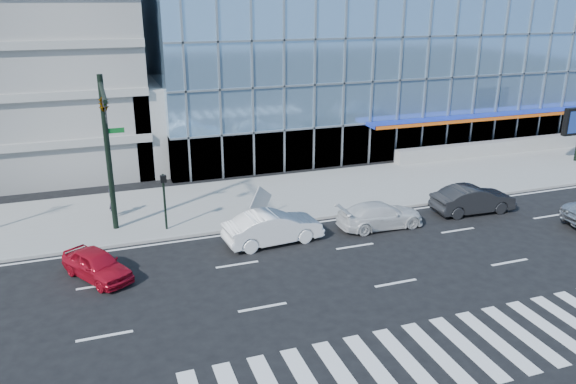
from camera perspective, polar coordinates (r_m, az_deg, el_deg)
name	(u,v)px	position (r m, az deg, el deg)	size (l,w,h in m)	color
ground	(355,246)	(28.03, 6.82, -5.50)	(160.00, 160.00, 0.00)	black
sidewalk	(298,194)	(34.81, 1.05, -0.23)	(120.00, 8.00, 0.15)	gray
theatre_building	(371,44)	(55.18, 8.43, 14.68)	(42.00, 26.00, 15.00)	#7FABD4
ramp_block	(173,123)	(42.00, -11.56, 6.92)	(6.00, 8.00, 6.00)	gray
retaining_wall	(560,141)	(50.63, 25.92, 4.70)	(30.00, 0.80, 1.00)	gray
traffic_signal	(105,121)	(27.85, -18.08, 6.90)	(1.14, 5.74, 8.00)	black
ped_signal_post	(164,193)	(29.42, -12.47, -0.13)	(0.30, 0.33, 3.00)	black
white_suv	(380,215)	(30.25, 9.36, -2.33)	(1.92, 4.71, 1.37)	silver
white_sedan	(273,227)	(27.95, -1.52, -3.61)	(1.73, 4.95, 1.63)	white
dark_sedan	(473,199)	(33.53, 18.27, -0.72)	(1.66, 4.76, 1.57)	black
red_sedan	(97,265)	(25.96, -18.84, -6.99)	(1.53, 3.80, 1.29)	#B00D1F
pedestrian	(113,202)	(32.30, -17.38, -1.01)	(0.60, 0.40, 1.65)	black
tilted_panel	(261,201)	(30.80, -2.77, -0.93)	(1.30, 0.06, 1.30)	#A8A8A8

